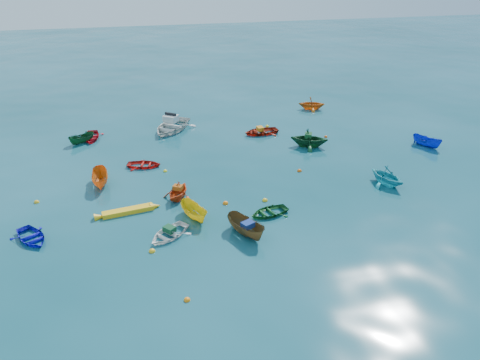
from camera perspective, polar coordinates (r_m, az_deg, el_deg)
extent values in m
plane|color=#093B46|center=(29.70, 2.09, -4.97)|extent=(160.00, 160.00, 0.00)
imported|color=#0F0EBA|center=(30.50, -24.02, -6.68)|extent=(3.13, 3.39, 0.57)
imported|color=white|center=(28.54, -8.67, -6.78)|extent=(3.40, 3.33, 0.58)
imported|color=brown|center=(28.37, 0.75, -6.65)|extent=(2.44, 3.28, 1.20)
imported|color=#D14113|center=(32.49, -7.53, -2.19)|extent=(3.09, 3.22, 1.30)
imported|color=yellow|center=(30.11, -5.55, -4.62)|extent=(1.99, 2.94, 1.07)
imported|color=#145623|center=(30.41, 3.53, -4.18)|extent=(3.03, 2.51, 0.54)
imported|color=#1C9FB0|center=(35.70, 17.36, -0.45)|extent=(3.31, 3.54, 1.50)
imported|color=red|center=(37.48, -11.59, 1.62)|extent=(3.01, 2.46, 0.55)
imported|color=orange|center=(35.41, -16.55, -0.56)|extent=(1.27, 3.08, 1.17)
imported|color=#0F4320|center=(40.87, 8.38, 4.09)|extent=(3.98, 3.75, 1.67)
imported|color=#A01F0D|center=(43.26, 2.57, 5.67)|extent=(3.42, 2.62, 0.66)
imported|color=#0F28BB|center=(43.55, 21.71, 3.86)|extent=(2.17, 2.76, 1.01)
imported|color=red|center=(44.08, -17.67, 4.80)|extent=(2.20, 3.01, 0.61)
imported|color=#D26413|center=(50.44, 8.68, 8.54)|extent=(3.26, 3.01, 1.42)
imported|color=#104523|center=(43.43, -18.66, 4.32)|extent=(2.51, 2.09, 0.93)
imported|color=silver|center=(44.52, -8.33, 6.04)|extent=(5.63, 5.97, 1.61)
cube|color=#124828|center=(28.35, -8.59, -5.93)|extent=(0.83, 0.85, 0.33)
cube|color=navy|center=(27.85, 0.96, -5.47)|extent=(0.88, 0.80, 0.34)
cube|color=#AF4F12|center=(32.15, -7.57, -0.90)|extent=(0.77, 0.72, 0.30)
cube|color=#11451D|center=(40.49, 8.33, 5.42)|extent=(0.81, 0.91, 0.36)
cube|color=orange|center=(43.05, 2.46, 6.28)|extent=(0.61, 0.76, 0.34)
sphere|color=orange|center=(23.89, -6.47, -14.37)|extent=(0.33, 0.33, 0.33)
sphere|color=yellow|center=(27.39, -10.66, -8.57)|extent=(0.37, 0.37, 0.37)
sphere|color=gold|center=(34.53, -23.54, -2.53)|extent=(0.35, 0.35, 0.35)
sphere|color=orange|center=(31.54, -1.78, -2.91)|extent=(0.38, 0.38, 0.38)
sphere|color=yellow|center=(31.92, 3.05, -2.55)|extent=(0.38, 0.38, 0.38)
sphere|color=#D8570B|center=(36.24, 7.26, 1.07)|extent=(0.36, 0.36, 0.36)
sphere|color=yellow|center=(36.37, -9.10, 1.04)|extent=(0.31, 0.31, 0.31)
sphere|color=#ED510C|center=(43.12, 10.42, 5.17)|extent=(0.31, 0.31, 0.31)
sphere|color=yellow|center=(45.03, 3.34, 6.53)|extent=(0.34, 0.34, 0.34)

